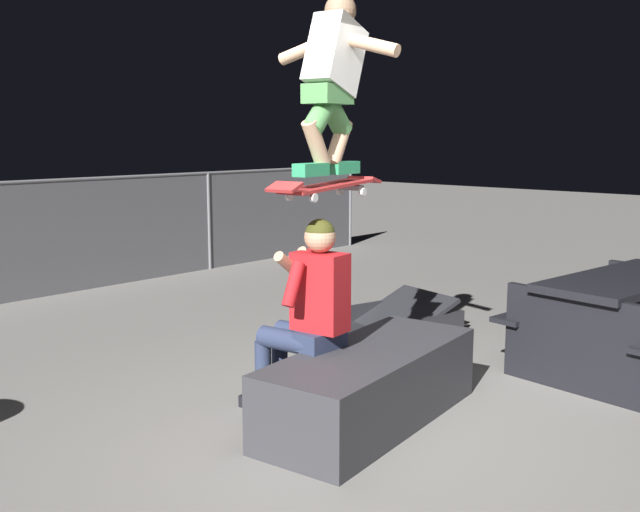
# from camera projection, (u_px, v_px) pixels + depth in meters

# --- Properties ---
(ground_plane) EXTENTS (40.00, 40.00, 0.00)m
(ground_plane) POSITION_uv_depth(u_px,v_px,m) (361.00, 435.00, 4.51)
(ground_plane) COLOR gray
(ledge_box_main) EXTENTS (1.80, 0.89, 0.48)m
(ledge_box_main) POSITION_uv_depth(u_px,v_px,m) (370.00, 386.00, 4.69)
(ledge_box_main) COLOR #38383D
(ledge_box_main) RESTS_ON ground
(person_sitting_on_ledge) EXTENTS (0.60, 0.78, 1.31)m
(person_sitting_on_ledge) POSITION_uv_depth(u_px,v_px,m) (307.00, 308.00, 4.70)
(person_sitting_on_ledge) COLOR #2D3856
(person_sitting_on_ledge) RESTS_ON ground
(skateboard) EXTENTS (1.04, 0.33, 0.13)m
(skateboard) POSITION_uv_depth(u_px,v_px,m) (328.00, 187.00, 4.64)
(skateboard) COLOR #B72D2D
(skater_airborne) EXTENTS (0.63, 0.89, 1.12)m
(skater_airborne) POSITION_uv_depth(u_px,v_px,m) (333.00, 76.00, 4.57)
(skater_airborne) COLOR #2D9E66
(kicker_ramp) EXTENTS (1.18, 1.01, 0.44)m
(kicker_ramp) POSITION_uv_depth(u_px,v_px,m) (392.00, 325.00, 6.85)
(kicker_ramp) COLOR #28282D
(kicker_ramp) RESTS_ON ground
(picnic_table_back) EXTENTS (1.84, 1.52, 0.75)m
(picnic_table_back) POSITION_uv_depth(u_px,v_px,m) (627.00, 308.00, 5.70)
(picnic_table_back) COLOR black
(picnic_table_back) RESTS_ON ground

